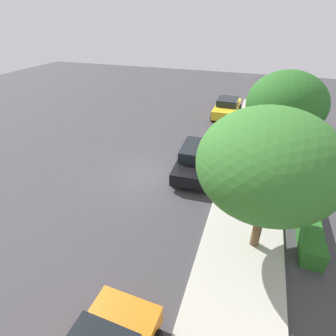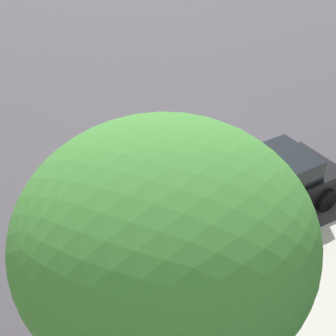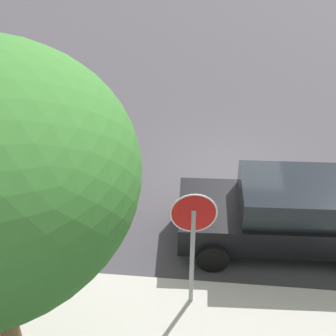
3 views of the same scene
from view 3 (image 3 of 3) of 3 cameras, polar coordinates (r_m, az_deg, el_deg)
ground_plane at (r=13.06m, az=6.56°, el=-0.70°), size 60.00×60.00×0.00m
stop_sign at (r=8.57m, az=2.79°, el=-7.19°), size 0.77×0.11×2.57m
parked_car_black at (r=10.81m, az=13.18°, el=-4.82°), size 4.42×2.18×1.50m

